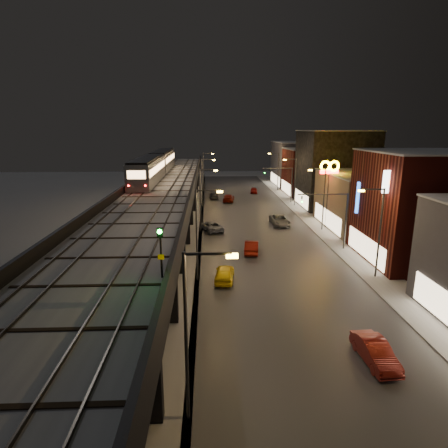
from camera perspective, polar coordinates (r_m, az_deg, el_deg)
name	(u,v)px	position (r m, az deg, el deg)	size (l,w,h in m)	color
ground	(203,360)	(25.62, -3.19, -19.96)	(220.00, 220.00, 0.00)	silver
road_surface	(254,224)	(58.42, 4.59, 0.01)	(17.00, 120.00, 0.06)	#46474D
sidewalk_right	(317,223)	(60.44, 14.05, 0.14)	(4.00, 120.00, 0.14)	#9FA1A8
under_viaduct_pavement	(167,225)	(58.35, -8.69, -0.13)	(11.00, 120.00, 0.06)	#9FA1A8
elevated_viaduct	(163,192)	(54.13, -9.26, 4.77)	(9.00, 100.00, 6.30)	black
viaduct_trackbed	(163,187)	(54.14, -9.29, 5.59)	(8.40, 100.00, 0.32)	#B2B7C1
viaduct_parapet_streetside	(194,183)	(53.75, -4.66, 6.17)	(0.30, 100.00, 1.10)	black
viaduct_parapet_far	(132,184)	(54.79, -13.84, 5.96)	(0.30, 100.00, 1.10)	black
building_b	(423,207)	(46.46, 28.10, 2.27)	(12.20, 12.20, 12.16)	#5C2016
building_c	(368,201)	(59.07, 21.15, 3.26)	(12.20, 15.20, 8.16)	#78644C
building_d	(334,169)	(73.44, 16.46, 8.00)	(12.20, 13.20, 14.16)	black
building_e	(313,172)	(86.95, 13.43, 7.76)	(12.20, 12.20, 10.16)	#5C2016
building_f	(299,164)	(100.38, 11.30, 8.99)	(12.20, 16.20, 11.16)	#464750
streetlight_left_0	(192,326)	(18.62, -4.97, -15.30)	(2.57, 0.28, 9.00)	#38383A
streetlight_left_1	(200,229)	(35.40, -3.75, -0.76)	(2.57, 0.28, 9.00)	#38383A
streetlight_right_1	(378,227)	(38.95, 22.37, -0.42)	(2.56, 0.28, 9.00)	#38383A
streetlight_left_2	(202,196)	(52.99, -3.34, 4.31)	(2.57, 0.28, 9.00)	#38383A
streetlight_right_2	(322,195)	(55.42, 14.74, 4.30)	(2.56, 0.28, 9.00)	#38383A
streetlight_left_3	(204,179)	(70.78, -3.13, 6.84)	(2.57, 0.28, 9.00)	#38383A
streetlight_right_3	(294,179)	(72.62, 10.63, 6.81)	(2.56, 0.28, 9.00)	#38383A
streetlight_left_4	(204,169)	(88.66, -3.00, 8.35)	(2.57, 0.28, 9.00)	#38383A
streetlight_right_4	(277,169)	(90.14, 8.09, 8.33)	(2.56, 0.28, 9.00)	#38383A
traffic_light_rig_a	(337,214)	(46.90, 16.80, 1.48)	(6.10, 0.34, 7.00)	#38383A
traffic_light_rig_b	(286,180)	(75.43, 9.44, 6.56)	(6.10, 0.34, 7.00)	#38383A
subway_train	(156,164)	(66.55, -10.26, 8.95)	(3.09, 37.51, 3.70)	gray
rail_signal	(160,243)	(19.94, -9.66, -2.84)	(0.32, 0.42, 2.81)	black
car_taxi	(225,274)	(36.63, 0.08, -7.59)	(1.78, 4.42, 1.51)	yellow
car_near_white	(252,247)	(44.75, 4.23, -3.52)	(1.58, 4.54, 1.49)	maroon
car_mid_silver	(211,226)	(54.16, -1.93, -0.34)	(2.39, 5.19, 1.44)	gray
car_mid_dark	(229,198)	(76.02, 0.70, 3.95)	(2.09, 5.14, 1.49)	#6B1004
car_far_white	(214,195)	(79.70, -1.53, 4.43)	(1.77, 4.40, 1.50)	#4C515C
car_onc_silver	(375,353)	(26.69, 22.03, -17.71)	(1.53, 4.39, 1.45)	maroon
car_onc_dark	(280,221)	(57.90, 8.49, 0.51)	(2.53, 5.48, 1.52)	gray
car_onc_red	(254,191)	(86.34, 4.58, 5.09)	(1.53, 3.80, 1.29)	maroon
sign_mcdonalds	(329,173)	(56.78, 15.74, 7.42)	(2.98, 0.63, 10.00)	#38383A
sign_citgo	(392,196)	(40.40, 24.22, 3.95)	(2.22, 0.39, 10.54)	#38383A
sign_carwash	(363,203)	(46.68, 20.41, 2.96)	(1.63, 0.35, 8.43)	#38383A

